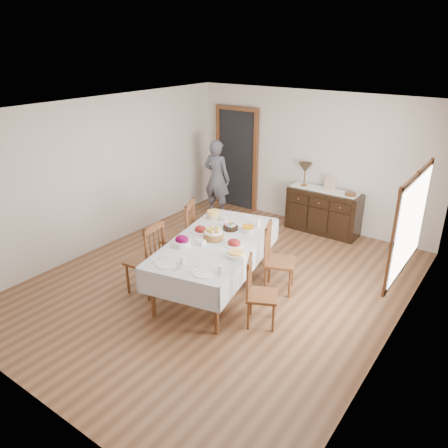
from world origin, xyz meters
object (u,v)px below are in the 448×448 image
Objects in this scene: chair_right_near at (259,292)px; chair_right_far at (277,258)px; dining_table at (216,246)px; person at (217,176)px; chair_left_far at (181,234)px; table_lamp at (305,168)px; sideboard at (323,212)px; chair_left_near at (148,258)px.

chair_right_near is 0.91× the size of chair_right_far.
person is at bearing 114.38° from dining_table.
chair_left_far reaches higher than dining_table.
table_lamp reaches higher than chair_right_far.
chair_right_far is 2.25× the size of table_lamp.
chair_left_far is (-0.87, 0.25, -0.13)m from dining_table.
chair_right_far is 0.75× the size of sideboard.
chair_right_near reaches higher than dining_table.
chair_left_far is at bearing -178.63° from chair_left_near.
chair_left_near reaches higher than sideboard.
dining_table is 2.95m from table_lamp.
chair_right_far is (-0.23, 0.87, 0.05)m from chair_right_near.
chair_right_far reaches higher than sideboard.
person is (-0.90, 2.17, 0.28)m from chair_left_far.
chair_left_near is 3.67m from table_lamp.
table_lamp reaches higher than chair_left_near.
chair_left_far is 0.81× the size of sideboard.
dining_table is 0.90m from chair_right_far.
sideboard is 3.01× the size of table_lamp.
chair_right_near is at bearing 129.64° from person.
sideboard is 0.89m from table_lamp.
dining_table is 2.42× the size of chair_right_far.
person is (-1.02, 3.06, 0.30)m from chair_left_near.
chair_right_near is (1.83, -0.62, -0.10)m from chair_left_far.
table_lamp reaches higher than sideboard.
chair_left_far is 2.85m from table_lamp.
chair_left_far is 1.93m from chair_right_near.
dining_table is 0.92m from chair_left_far.
sideboard is 0.81× the size of person.
dining_table is 1.05m from chair_right_near.
chair_left_far is 1.09× the size of chair_right_far.
table_lamp is at bearing 78.99° from dining_table.
chair_left_near is 2.40× the size of table_lamp.
chair_left_far is 1.20× the size of chair_right_near.
sideboard is at bearing -172.89° from person.
chair_left_far is at bearing 45.36° from chair_right_near.
table_lamp is (-0.04, 2.91, 0.49)m from dining_table.
chair_right_near is 3.50m from table_lamp.
chair_right_near is 0.55× the size of person.
person is 1.83m from table_lamp.
dining_table is 1.47× the size of person.
person is 3.71× the size of table_lamp.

